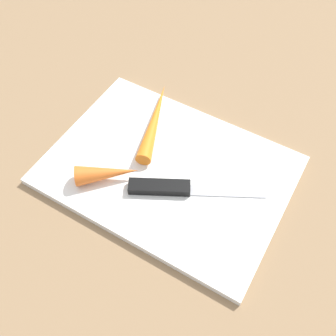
# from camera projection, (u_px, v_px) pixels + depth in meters

# --- Properties ---
(ground_plane) EXTENTS (1.40, 1.40, 0.00)m
(ground_plane) POSITION_uv_depth(u_px,v_px,m) (168.00, 172.00, 0.60)
(ground_plane) COLOR #8C6D4C
(cutting_board) EXTENTS (0.36, 0.26, 0.01)m
(cutting_board) POSITION_uv_depth(u_px,v_px,m) (168.00, 170.00, 0.60)
(cutting_board) COLOR white
(cutting_board) RESTS_ON ground_plane
(knife) EXTENTS (0.19, 0.11, 0.01)m
(knife) POSITION_uv_depth(u_px,v_px,m) (168.00, 188.00, 0.57)
(knife) COLOR #B7B7BC
(knife) RESTS_ON cutting_board
(carrot_long) EXTENTS (0.08, 0.16, 0.02)m
(carrot_long) POSITION_uv_depth(u_px,v_px,m) (154.00, 120.00, 0.63)
(carrot_long) COLOR orange
(carrot_long) RESTS_ON cutting_board
(carrot_short) EXTENTS (0.09, 0.08, 0.03)m
(carrot_short) POSITION_uv_depth(u_px,v_px,m) (107.00, 173.00, 0.57)
(carrot_short) COLOR orange
(carrot_short) RESTS_ON cutting_board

